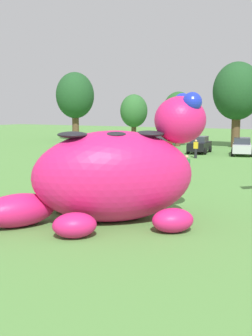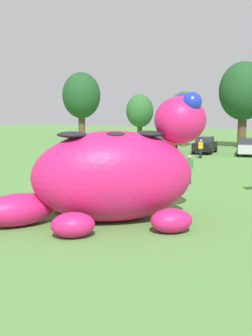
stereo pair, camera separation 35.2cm
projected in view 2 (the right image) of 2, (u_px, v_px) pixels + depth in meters
name	position (u px, v px, depth m)	size (l,w,h in m)	color
ground_plane	(123.00, 215.00, 17.25)	(160.00, 160.00, 0.00)	#568E42
giant_inflatable_creature	(113.00, 175.00, 16.12)	(7.68, 9.05, 5.09)	#E01E6B
car_orange	(133.00, 142.00, 45.33)	(2.27, 4.26, 1.72)	orange
car_red	(165.00, 143.00, 43.09)	(2.43, 4.32, 1.72)	red
car_black	(205.00, 145.00, 41.52)	(2.26, 4.25, 1.72)	black
car_silver	(247.00, 147.00, 39.45)	(2.61, 4.38, 1.72)	#B7BABF
tree_far_left	(81.00, 96.00, 58.93)	(5.47, 5.47, 9.71)	brown
tree_left	(140.00, 111.00, 53.98)	(3.61, 3.61, 6.40)	brown
tree_mid_left	(184.00, 111.00, 48.92)	(3.68, 3.68, 6.53)	brown
tree_centre_left	(243.00, 92.00, 46.94)	(5.55, 5.55, 9.86)	brown
spectator_near_inflatable	(201.00, 149.00, 37.14)	(0.38, 0.26, 1.71)	black
spectator_mid_field	(118.00, 158.00, 30.01)	(0.38, 0.26, 1.71)	black
spectator_by_cars	(63.00, 166.00, 26.18)	(0.38, 0.26, 1.71)	#726656
spectator_wandering	(189.00, 169.00, 24.52)	(0.38, 0.26, 1.71)	black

